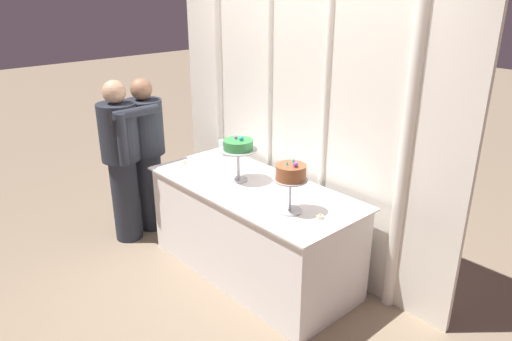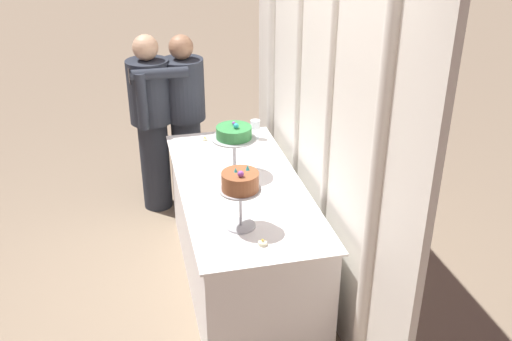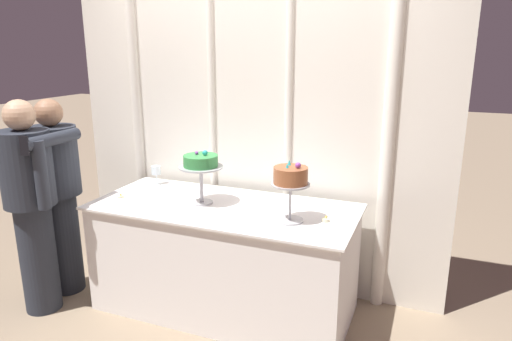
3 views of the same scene
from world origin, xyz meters
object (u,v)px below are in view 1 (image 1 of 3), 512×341
(cake_table, at_px, (253,230))
(tealight_far_left, at_px, (185,163))
(tealight_near_left, at_px, (320,217))
(wine_glass, at_px, (222,144))
(cake_display_nearright, at_px, (291,175))
(guest_girl_blue_dress, at_px, (146,150))
(cake_display_nearleft, at_px, (238,148))
(guest_man_dark_suit, at_px, (121,157))

(cake_table, height_order, tealight_far_left, tealight_far_left)
(tealight_near_left, bearing_deg, wine_glass, 168.43)
(cake_display_nearright, xyz_separation_m, guest_girl_blue_dress, (-1.77, -0.11, -0.25))
(tealight_far_left, bearing_deg, cake_table, 8.90)
(tealight_far_left, bearing_deg, tealight_near_left, 3.54)
(cake_table, relative_size, cake_display_nearright, 4.75)
(guest_girl_blue_dress, bearing_deg, cake_table, 9.75)
(cake_display_nearleft, bearing_deg, wine_glass, 153.70)
(cake_display_nearleft, distance_m, cake_display_nearright, 0.68)
(guest_man_dark_suit, bearing_deg, guest_girl_blue_dress, 97.84)
(cake_table, height_order, guest_man_dark_suit, guest_man_dark_suit)
(cake_display_nearright, relative_size, wine_glass, 2.59)
(cake_display_nearright, height_order, wine_glass, cake_display_nearright)
(guest_girl_blue_dress, bearing_deg, tealight_near_left, 5.44)
(cake_table, relative_size, cake_display_nearleft, 4.81)
(cake_display_nearright, distance_m, guest_man_dark_suit, 1.79)
(cake_table, bearing_deg, tealight_far_left, -171.10)
(cake_display_nearleft, height_order, guest_girl_blue_dress, guest_girl_blue_dress)
(cake_display_nearleft, bearing_deg, cake_display_nearright, -8.39)
(cake_table, xyz_separation_m, tealight_near_left, (0.72, -0.03, 0.40))
(cake_display_nearleft, relative_size, wine_glass, 2.56)
(cake_display_nearleft, relative_size, tealight_far_left, 8.79)
(tealight_far_left, relative_size, tealight_near_left, 0.86)
(cake_display_nearleft, relative_size, guest_man_dark_suit, 0.25)
(cake_table, xyz_separation_m, guest_girl_blue_dress, (-1.26, -0.22, 0.42))
(cake_display_nearright, distance_m, guest_girl_blue_dress, 1.79)
(cake_table, height_order, tealight_near_left, tealight_near_left)
(cake_table, distance_m, tealight_far_left, 0.87)
(tealight_near_left, relative_size, guest_man_dark_suit, 0.03)
(cake_display_nearleft, height_order, cake_display_nearright, cake_display_nearright)
(wine_glass, xyz_separation_m, tealight_near_left, (1.43, -0.29, -0.10))
(cake_display_nearleft, xyz_separation_m, wine_glass, (-0.55, 0.27, -0.17))
(cake_display_nearright, bearing_deg, tealight_far_left, -179.37)
(tealight_near_left, bearing_deg, cake_display_nearleft, 178.62)
(wine_glass, distance_m, tealight_near_left, 1.46)
(cake_table, height_order, guest_girl_blue_dress, guest_girl_blue_dress)
(cake_display_nearright, bearing_deg, cake_display_nearleft, 171.61)
(cake_display_nearleft, bearing_deg, tealight_near_left, -1.38)
(cake_table, bearing_deg, guest_man_dark_suit, -158.15)
(cake_display_nearleft, height_order, guest_man_dark_suit, guest_man_dark_suit)
(tealight_far_left, bearing_deg, wine_glass, 82.49)
(wine_glass, height_order, guest_girl_blue_dress, guest_girl_blue_dress)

